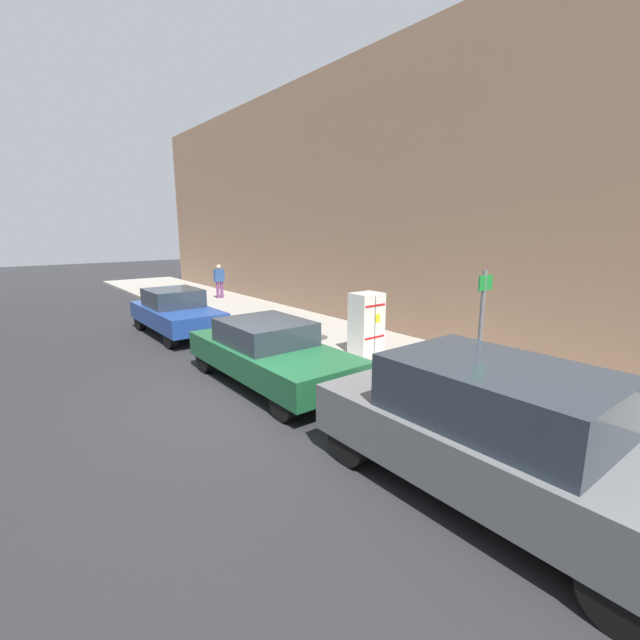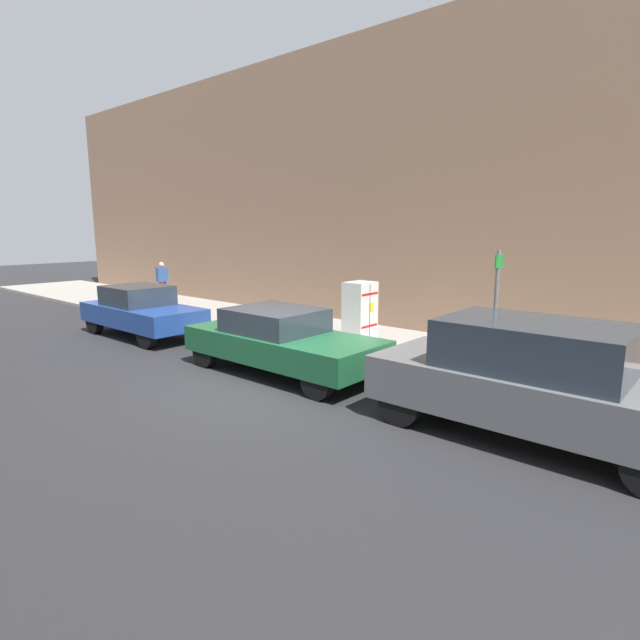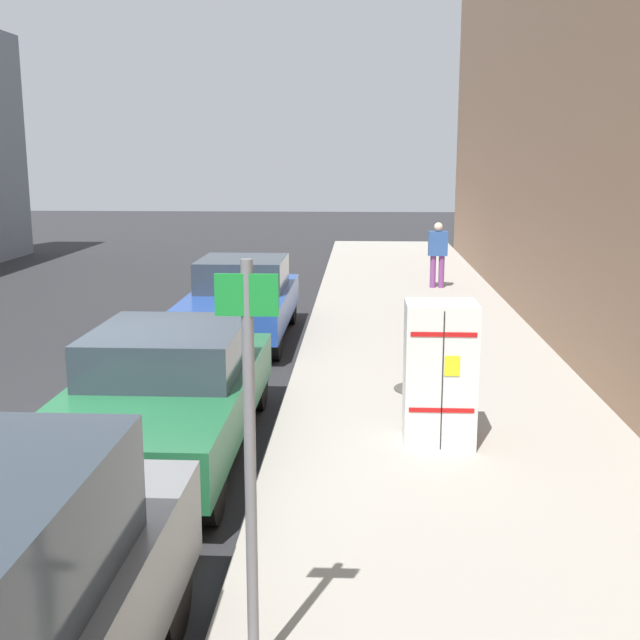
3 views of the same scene
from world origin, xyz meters
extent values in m
plane|color=#28282B|center=(0.00, 0.00, 0.00)|extent=(80.00, 80.00, 0.00)
cube|color=#9E998E|center=(-4.02, 0.00, 0.06)|extent=(4.19, 44.00, 0.13)
cube|color=#937056|center=(-7.17, 0.00, 4.38)|extent=(2.09, 39.60, 8.75)
cube|color=white|center=(-3.81, -0.39, 0.92)|extent=(0.77, 0.62, 1.60)
cube|color=black|center=(-3.81, -0.08, 0.92)|extent=(0.01, 0.01, 1.52)
cube|color=yellow|center=(-3.91, -0.08, 1.10)|extent=(0.16, 0.01, 0.22)
cube|color=red|center=(-3.81, -0.08, 1.43)|extent=(0.70, 0.01, 0.05)
cube|color=red|center=(-3.81, -0.08, 0.60)|extent=(0.70, 0.01, 0.05)
cylinder|color=#47443F|center=(-3.75, -2.47, 0.13)|extent=(0.70, 0.70, 0.02)
cylinder|color=slate|center=(-2.30, 3.76, 1.42)|extent=(0.07, 0.07, 2.58)
cube|color=#198C33|center=(-2.30, 3.78, 2.51)|extent=(0.36, 0.02, 0.24)
cylinder|color=gold|center=(-2.48, 5.37, 0.47)|extent=(0.22, 0.22, 0.68)
sphere|color=gold|center=(-2.48, 5.37, 0.83)|extent=(0.20, 0.20, 0.20)
cylinder|color=#7A3D7F|center=(-4.87, -11.23, 0.52)|extent=(0.14, 0.14, 0.78)
cylinder|color=#7A3D7F|center=(-4.67, -11.23, 0.52)|extent=(0.14, 0.14, 0.78)
cube|color=#2D5193|center=(-4.77, -11.23, 1.20)|extent=(0.46, 0.22, 0.59)
sphere|color=beige|center=(-4.77, -11.23, 1.60)|extent=(0.21, 0.21, 0.21)
cube|color=#23479E|center=(-0.79, -5.92, 0.63)|extent=(1.73, 4.11, 0.55)
cube|color=#2D3842|center=(-0.79, -6.12, 1.18)|extent=(1.53, 1.73, 0.55)
cylinder|color=black|center=(-1.52, -4.47, 0.36)|extent=(0.22, 0.71, 0.71)
cylinder|color=black|center=(-0.05, -4.47, 0.36)|extent=(0.22, 0.71, 0.71)
cylinder|color=black|center=(-1.52, -7.37, 0.36)|extent=(0.22, 0.71, 0.71)
cylinder|color=black|center=(-0.05, -7.37, 0.36)|extent=(0.22, 0.71, 0.71)
cube|color=#1E6038|center=(-0.79, -0.22, 0.61)|extent=(1.85, 4.53, 0.55)
cube|color=#2D3842|center=(-0.79, -0.44, 1.14)|extent=(1.62, 1.90, 0.50)
cylinder|color=black|center=(-1.58, 1.46, 0.34)|extent=(0.22, 0.68, 0.68)
cylinder|color=black|center=(0.01, 1.46, 0.34)|extent=(0.22, 0.68, 0.68)
cylinder|color=black|center=(-1.58, -1.89, 0.34)|extent=(0.22, 0.68, 0.68)
cylinder|color=black|center=(0.01, -1.89, 0.34)|extent=(0.22, 0.68, 0.68)
cube|color=slate|center=(-0.79, 4.95, 0.71)|extent=(1.94, 4.63, 0.70)
cube|color=#2D3842|center=(-0.79, 4.95, 1.41)|extent=(1.71, 2.55, 0.70)
cylinder|color=black|center=(-1.63, 3.25, 0.36)|extent=(0.22, 0.73, 0.73)
cylinder|color=black|center=(0.06, 3.25, 0.36)|extent=(0.22, 0.73, 0.73)
camera|label=1|loc=(3.88, 7.42, 3.34)|focal=24.00mm
camera|label=2|loc=(6.59, 7.19, 3.10)|focal=28.00mm
camera|label=3|loc=(-2.94, 8.17, 3.27)|focal=45.00mm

